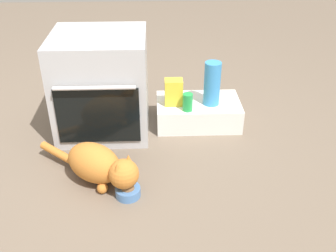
% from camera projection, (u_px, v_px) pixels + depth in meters
% --- Properties ---
extents(ground, '(8.00, 8.00, 0.00)m').
position_uv_depth(ground, '(107.00, 163.00, 2.39)').
color(ground, '#6B5B4C').
extents(oven, '(0.59, 0.59, 0.67)m').
position_uv_depth(oven, '(102.00, 84.00, 2.57)').
color(oven, '#B7BABF').
rests_on(oven, ground).
extents(pantry_cabinet, '(0.58, 0.35, 0.17)m').
position_uv_depth(pantry_cabinet, '(198.00, 112.00, 2.76)').
color(pantry_cabinet, white).
rests_on(pantry_cabinet, ground).
extents(food_bowl, '(0.14, 0.14, 0.08)m').
position_uv_depth(food_bowl, '(128.00, 191.00, 2.12)').
color(food_bowl, '#4C7AB7').
rests_on(food_bowl, ground).
extents(cat, '(0.62, 0.48, 0.24)m').
position_uv_depth(cat, '(99.00, 165.00, 2.16)').
color(cat, '#C6752D').
rests_on(cat, ground).
extents(soda_can, '(0.07, 0.07, 0.12)m').
position_uv_depth(soda_can, '(188.00, 102.00, 2.57)').
color(soda_can, green).
rests_on(soda_can, pantry_cabinet).
extents(water_bottle, '(0.11, 0.11, 0.30)m').
position_uv_depth(water_bottle, '(212.00, 84.00, 2.61)').
color(water_bottle, '#388CD1').
rests_on(water_bottle, pantry_cabinet).
extents(snack_bag, '(0.12, 0.09, 0.18)m').
position_uv_depth(snack_bag, '(174.00, 92.00, 2.63)').
color(snack_bag, yellow).
rests_on(snack_bag, pantry_cabinet).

